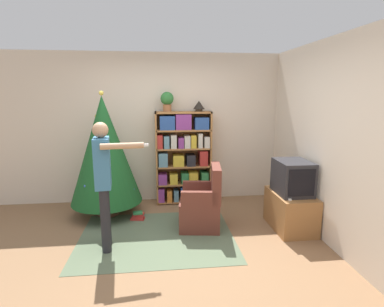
{
  "coord_description": "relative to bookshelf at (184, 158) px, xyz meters",
  "views": [
    {
      "loc": [
        -0.1,
        -3.42,
        1.91
      ],
      "look_at": [
        0.37,
        0.84,
        1.05
      ],
      "focal_mm": 28.0,
      "sensor_mm": 36.0,
      "label": 1
    }
  ],
  "objects": [
    {
      "name": "ground_plane",
      "position": [
        -0.31,
        -1.68,
        -0.81
      ],
      "size": [
        14.0,
        14.0,
        0.0
      ],
      "primitive_type": "plane",
      "color": "#846042"
    },
    {
      "name": "wall_back",
      "position": [
        -0.31,
        0.23,
        0.49
      ],
      "size": [
        8.0,
        0.1,
        2.6
      ],
      "color": "beige",
      "rests_on": "ground_plane"
    },
    {
      "name": "wall_right",
      "position": [
        1.75,
        -1.68,
        0.49
      ],
      "size": [
        0.1,
        8.0,
        2.6
      ],
      "color": "beige",
      "rests_on": "ground_plane"
    },
    {
      "name": "area_rug",
      "position": [
        -0.48,
        -1.31,
        -0.81
      ],
      "size": [
        2.06,
        1.62,
        0.01
      ],
      "color": "#56664C",
      "rests_on": "ground_plane"
    },
    {
      "name": "bookshelf",
      "position": [
        0.0,
        0.0,
        0.0
      ],
      "size": [
        0.96,
        0.31,
        1.61
      ],
      "color": "#A8703D",
      "rests_on": "ground_plane"
    },
    {
      "name": "tv_stand",
      "position": [
        1.43,
        -1.24,
        -0.55
      ],
      "size": [
        0.51,
        0.79,
        0.53
      ],
      "color": "#996638",
      "rests_on": "ground_plane"
    },
    {
      "name": "television",
      "position": [
        1.43,
        -1.25,
        -0.05
      ],
      "size": [
        0.44,
        0.55,
        0.47
      ],
      "color": "#28282D",
      "rests_on": "tv_stand"
    },
    {
      "name": "game_remote",
      "position": [
        1.28,
        -1.48,
        -0.27
      ],
      "size": [
        0.04,
        0.12,
        0.02
      ],
      "color": "white",
      "rests_on": "tv_stand"
    },
    {
      "name": "christmas_tree",
      "position": [
        -1.26,
        -0.43,
        0.24
      ],
      "size": [
        1.1,
        1.1,
        1.95
      ],
      "color": "#4C3323",
      "rests_on": "ground_plane"
    },
    {
      "name": "armchair",
      "position": [
        0.18,
        -1.07,
        -0.49
      ],
      "size": [
        0.64,
        0.63,
        0.92
      ],
      "rotation": [
        0.0,
        0.0,
        -1.71
      ],
      "color": "brown",
      "rests_on": "ground_plane"
    },
    {
      "name": "standing_person",
      "position": [
        -1.09,
        -1.54,
        0.13
      ],
      "size": [
        0.67,
        0.47,
        1.59
      ],
      "rotation": [
        0.0,
        0.0,
        -1.45
      ],
      "color": "#232328",
      "rests_on": "ground_plane"
    },
    {
      "name": "potted_plant",
      "position": [
        -0.27,
        0.01,
        0.99
      ],
      "size": [
        0.22,
        0.22,
        0.33
      ],
      "color": "#935B38",
      "rests_on": "bookshelf"
    },
    {
      "name": "table_lamp",
      "position": [
        0.27,
        0.01,
        0.9
      ],
      "size": [
        0.2,
        0.2,
        0.18
      ],
      "color": "#473828",
      "rests_on": "bookshelf"
    },
    {
      "name": "book_pile_near_tree",
      "position": [
        -0.77,
        -0.7,
        -0.76
      ],
      "size": [
        0.22,
        0.15,
        0.12
      ],
      "color": "#B22D28",
      "rests_on": "ground_plane"
    }
  ]
}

